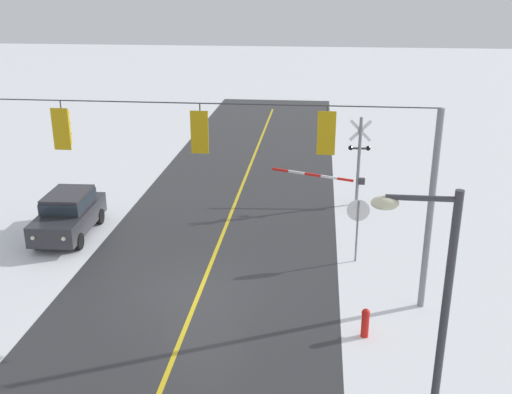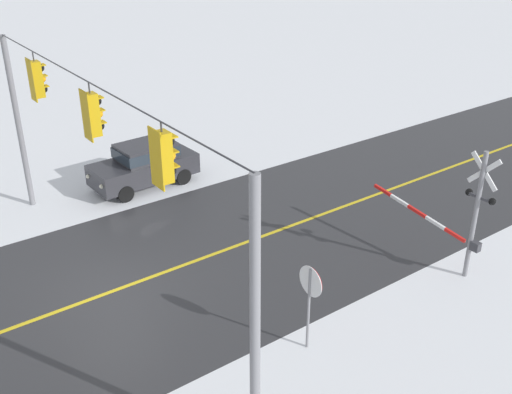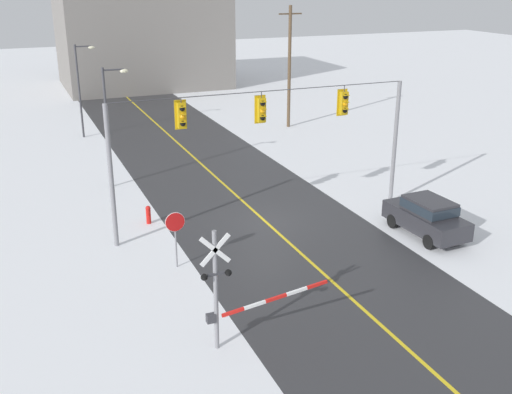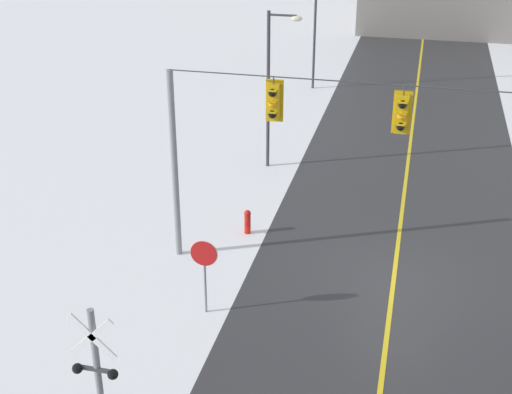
% 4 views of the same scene
% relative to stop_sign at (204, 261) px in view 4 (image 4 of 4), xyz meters
% --- Properties ---
extents(ground_plane, '(160.00, 160.00, 0.00)m').
position_rel_stop_sign_xyz_m(ground_plane, '(5.14, 3.00, -1.71)').
color(ground_plane, white).
extents(road_asphalt, '(9.00, 80.00, 0.01)m').
position_rel_stop_sign_xyz_m(road_asphalt, '(5.14, 9.00, -1.71)').
color(road_asphalt, '#303033').
rests_on(road_asphalt, ground).
extents(lane_centre_line, '(0.14, 72.00, 0.01)m').
position_rel_stop_sign_xyz_m(lane_centre_line, '(5.14, 9.00, -1.70)').
color(lane_centre_line, gold).
rests_on(lane_centre_line, ground).
extents(signal_span, '(14.20, 0.47, 6.22)m').
position_rel_stop_sign_xyz_m(signal_span, '(5.12, 2.99, 2.58)').
color(signal_span, gray).
rests_on(signal_span, ground).
extents(stop_sign, '(0.80, 0.09, 2.35)m').
position_rel_stop_sign_xyz_m(stop_sign, '(0.00, 0.00, 0.00)').
color(stop_sign, gray).
rests_on(stop_sign, ground).
extents(streetlamp_near, '(1.39, 0.28, 6.50)m').
position_rel_stop_sign_xyz_m(streetlamp_near, '(-0.44, 10.93, 2.20)').
color(streetlamp_near, '#38383D').
rests_on(streetlamp_near, ground).
extents(streetlamp_far, '(1.39, 0.28, 6.50)m').
position_rel_stop_sign_xyz_m(streetlamp_far, '(-0.44, 22.59, 2.20)').
color(streetlamp_far, '#38383D').
rests_on(streetlamp_far, ground).
extents(fire_hydrant, '(0.24, 0.31, 0.88)m').
position_rel_stop_sign_xyz_m(fire_hydrant, '(-0.01, 4.91, -1.25)').
color(fire_hydrant, red).
rests_on(fire_hydrant, ground).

